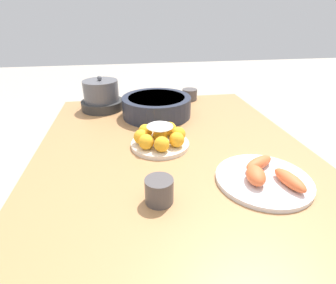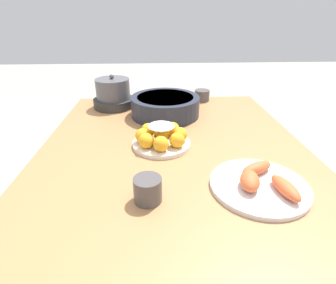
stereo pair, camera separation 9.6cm
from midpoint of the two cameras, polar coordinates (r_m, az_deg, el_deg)
The scene contains 7 objects.
dining_table at distance 0.98m, azimuth 4.31°, elevation -7.81°, with size 1.45×1.02×0.73m.
cake_plate at distance 1.00m, azimuth 1.27°, elevation 1.01°, with size 0.22×0.22×0.09m.
serving_bowl at distance 1.30m, azimuth 1.51°, elevation 7.92°, with size 0.33×0.33×0.10m.
seafood_platter at distance 0.84m, azimuth 22.59°, elevation -8.43°, with size 0.29×0.29×0.06m.
cup_near at distance 1.55m, azimuth 9.19°, elevation 9.96°, with size 0.09×0.09×0.06m.
cup_far at distance 0.72m, azimuth -0.61°, elevation -10.44°, with size 0.08×0.08×0.07m.
warming_pot at distance 1.44m, azimuth -9.93°, elevation 10.16°, with size 0.22×0.22×0.18m.
Camera 2 is at (-0.80, 0.06, 1.21)m, focal length 28.00 mm.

